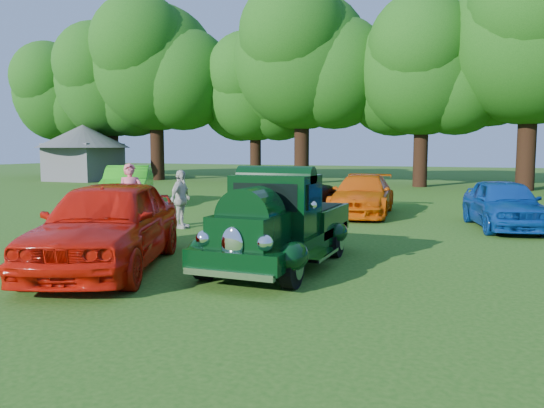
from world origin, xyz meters
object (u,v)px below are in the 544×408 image
at_px(back_car_lime, 128,185).
at_px(spectator_pink, 131,197).
at_px(gazebo, 83,146).
at_px(back_car_orange, 363,195).
at_px(back_car_black, 281,196).
at_px(spectator_white, 181,199).
at_px(hero_pickup, 280,226).
at_px(red_convertible, 108,224).
at_px(spectator_grey, 256,203).
at_px(back_car_blue, 504,204).

xyz_separation_m(back_car_lime, spectator_pink, (4.35, -5.64, 0.14)).
height_order(spectator_pink, gazebo, gazebo).
distance_m(back_car_orange, gazebo, 25.39).
bearing_deg(back_car_black, spectator_white, -97.30).
distance_m(hero_pickup, spectator_pink, 5.87).
height_order(back_car_orange, gazebo, gazebo).
height_order(hero_pickup, back_car_lime, hero_pickup).
bearing_deg(red_convertible, spectator_white, 84.81).
relative_size(red_convertible, spectator_grey, 3.02).
bearing_deg(hero_pickup, spectator_grey, 120.26).
relative_size(back_car_lime, back_car_orange, 1.03).
bearing_deg(hero_pickup, back_car_black, 110.88).
bearing_deg(back_car_blue, red_convertible, -144.10).
xyz_separation_m(back_car_black, back_car_orange, (2.55, 1.12, 0.04)).
bearing_deg(back_car_lime, gazebo, 106.16).
xyz_separation_m(back_car_black, back_car_blue, (6.90, -0.49, 0.07)).
bearing_deg(spectator_grey, red_convertible, -63.92).
bearing_deg(gazebo, back_car_orange, -28.05).
bearing_deg(back_car_black, hero_pickup, -54.82).
relative_size(back_car_black, back_car_orange, 0.99).
distance_m(back_car_lime, spectator_white, 7.13).
distance_m(red_convertible, gazebo, 29.35).
bearing_deg(back_car_lime, spectator_white, -71.98).
relative_size(hero_pickup, spectator_white, 2.73).
bearing_deg(red_convertible, spectator_pink, 100.20).
distance_m(back_car_lime, gazebo, 17.83).
height_order(back_car_orange, spectator_pink, spectator_pink).
relative_size(back_car_orange, spectator_white, 2.81).
xyz_separation_m(spectator_white, gazebo, (-18.27, 16.89, 1.58)).
bearing_deg(spectator_grey, back_car_black, 139.70).
bearing_deg(spectator_grey, back_car_lime, -174.29).
bearing_deg(back_car_blue, spectator_grey, -163.63).
distance_m(back_car_lime, spectator_grey, 9.10).
relative_size(hero_pickup, gazebo, 0.70).
height_order(back_car_blue, spectator_white, spectator_white).
bearing_deg(spectator_grey, hero_pickup, -22.03).
xyz_separation_m(hero_pickup, gazebo, (-22.58, 20.32, 1.64)).
distance_m(back_car_black, back_car_orange, 2.79).
height_order(hero_pickup, back_car_orange, hero_pickup).
xyz_separation_m(red_convertible, spectator_white, (-1.40, 4.83, -0.02)).
height_order(red_convertible, spectator_white, red_convertible).
relative_size(back_car_black, spectator_grey, 2.81).
distance_m(back_car_blue, spectator_grey, 6.99).
bearing_deg(spectator_white, spectator_pink, 130.49).
bearing_deg(spectator_pink, back_car_black, 28.31).
xyz_separation_m(back_car_orange, gazebo, (-22.35, 11.91, 1.73)).
bearing_deg(back_car_lime, spectator_grey, -62.55).
bearing_deg(back_car_orange, red_convertible, -110.55).
xyz_separation_m(spectator_pink, spectator_grey, (3.37, 0.82, -0.11)).
bearing_deg(back_car_black, back_car_orange, 37.95).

